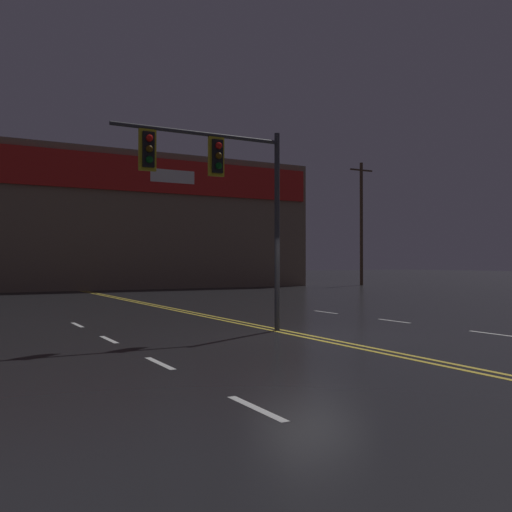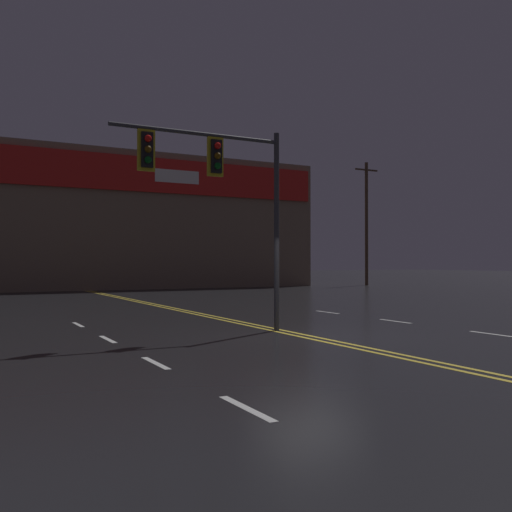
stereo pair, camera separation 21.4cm
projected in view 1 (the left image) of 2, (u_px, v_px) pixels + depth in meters
The scene contains 5 objects.
ground_plane at pixel (308, 337), 13.92m from camera, with size 200.00×200.00×0.00m, color black.
road_markings at pixel (366, 340), 13.22m from camera, with size 13.12×60.00×0.01m.
traffic_signal_median at pixel (214, 175), 14.32m from camera, with size 4.55×0.36×5.27m.
building_backdrop at pixel (68, 222), 40.92m from camera, with size 34.29×10.23×9.42m.
utility_pole_row at pixel (52, 195), 34.65m from camera, with size 45.10×0.26×12.63m.
Camera 1 is at (-7.82, -11.61, 1.81)m, focal length 40.00 mm.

